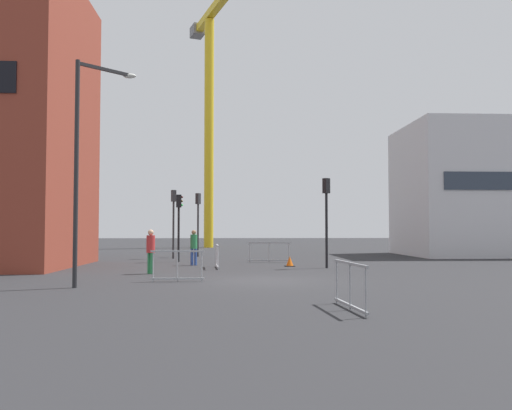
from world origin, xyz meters
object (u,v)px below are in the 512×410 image
construction_crane (210,92)px  streetlamp_tall (85,151)px  traffic_light_median (327,208)px  traffic_light_near (173,213)px  pedestrian_walking (194,245)px  traffic_light_corner (198,214)px  traffic_cone_by_barrier (290,262)px  pedestrian_waiting (151,248)px  traffic_light_verge (179,216)px

construction_crane → streetlamp_tall: bearing=-94.3°
construction_crane → traffic_light_median: 29.62m
construction_crane → traffic_light_near: bearing=-94.4°
traffic_light_median → pedestrian_walking: size_ratio=2.38×
streetlamp_tall → traffic_light_median: 11.89m
traffic_light_median → traffic_light_near: size_ratio=1.00×
construction_crane → traffic_light_corner: size_ratio=5.60×
traffic_light_corner → traffic_cone_by_barrier: size_ratio=8.36×
pedestrian_walking → pedestrian_waiting: bearing=-106.2°
traffic_light_median → pedestrian_walking: traffic_light_median is taller
traffic_light_near → pedestrian_walking: 6.38m
traffic_light_verge → traffic_light_corner: size_ratio=0.90×
construction_crane → traffic_light_near: construction_crane is taller
traffic_light_near → construction_crane: bearing=85.6°
traffic_light_median → traffic_cone_by_barrier: (-1.59, 1.19, -2.56)m
pedestrian_walking → traffic_light_corner: bearing=92.1°
construction_crane → traffic_light_verge: bearing=-92.1°
traffic_light_near → pedestrian_waiting: traffic_light_near is taller
streetlamp_tall → pedestrian_waiting: 5.95m
streetlamp_tall → traffic_light_verge: streetlamp_tall is taller
traffic_light_near → pedestrian_walking: bearing=-74.4°
streetlamp_tall → pedestrian_walking: size_ratio=4.07×
streetlamp_tall → traffic_cone_by_barrier: size_ratio=14.54×
construction_crane → traffic_light_near: size_ratio=5.53×
traffic_light_median → construction_crane: bearing=104.0°
construction_crane → traffic_cone_by_barrier: bearing=-78.8°
construction_crane → streetlamp_tall: 35.50m
traffic_light_corner → pedestrian_walking: 8.24m
traffic_light_near → pedestrian_waiting: size_ratio=2.33×
pedestrian_walking → traffic_cone_by_barrier: pedestrian_walking is taller
traffic_light_median → pedestrian_waiting: traffic_light_median is taller
traffic_light_verge → pedestrian_walking: (1.02, -2.74, -1.47)m
streetlamp_tall → traffic_light_median: (9.06, 7.55, -1.49)m
streetlamp_tall → traffic_light_verge: (1.76, 12.37, -1.79)m
streetlamp_tall → pedestrian_waiting: (1.38, 4.80, -3.23)m
traffic_light_corner → traffic_cone_by_barrier: (4.99, -8.93, -2.53)m
pedestrian_waiting → traffic_cone_by_barrier: 7.31m
traffic_light_median → pedestrian_waiting: bearing=-160.3°
traffic_light_near → traffic_light_verge: bearing=-78.6°
traffic_light_corner → pedestrian_walking: (0.29, -8.05, -1.73)m
pedestrian_waiting → traffic_cone_by_barrier: pedestrian_waiting is taller
traffic_light_verge → traffic_light_median: (7.31, -4.82, 0.30)m
traffic_light_verge → traffic_light_near: (-0.64, 3.17, 0.29)m
pedestrian_walking → traffic_light_median: bearing=-18.3°
traffic_light_near → pedestrian_walking: traffic_light_near is taller
streetlamp_tall → construction_crane: bearing=85.7°
traffic_light_median → pedestrian_walking: 6.85m
traffic_light_verge → traffic_light_median: size_ratio=0.88×
construction_crane → pedestrian_waiting: 32.15m
streetlamp_tall → traffic_light_corner: (2.48, 17.68, -1.53)m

